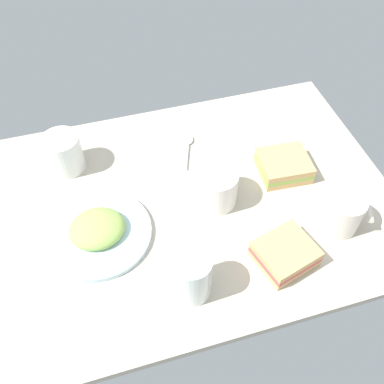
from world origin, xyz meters
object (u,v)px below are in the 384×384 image
Objects in this scene: coffee_mug_milky at (64,153)px; glass_of_milk at (192,278)px; sandwich_side at (285,254)px; sandwich_main at (284,166)px; spoon at (188,146)px; coffee_mug_spare at (216,187)px; plate_of_food at (98,231)px; coffee_mug_black at (343,213)px.

coffee_mug_milky is 43.45cm from glass_of_milk.
sandwich_main is at bearing 66.61° from sandwich_side.
sandwich_main is 23.89cm from spoon.
coffee_mug_spare is 1.00× the size of spoon.
glass_of_milk is at bearing -63.40° from coffee_mug_milky.
plate_of_food is at bearing -175.37° from coffee_mug_spare.
plate_of_food is 1.72× the size of sandwich_side.
plate_of_food is 23.39cm from glass_of_milk.
sandwich_side is (34.82, -16.22, 0.72)cm from plate_of_food.
glass_of_milk reaches higher than sandwich_side.
coffee_mug_milky is at bearing 147.73° from coffee_mug_spare.
coffee_mug_spare is at bearing 4.63° from plate_of_food.
coffee_mug_milky is 0.93× the size of sandwich_main.
sandwich_main is 0.91× the size of sandwich_side.
plate_of_food is at bearing -141.82° from spoon.
coffee_mug_milky is at bearing 176.71° from spoon.
plate_of_food reaches higher than spoon.
coffee_mug_spare reaches higher than sandwich_side.
glass_of_milk is at bearing -176.49° from sandwich_side.
coffee_mug_black is 0.93× the size of coffee_mug_milky.
coffee_mug_spare is 18.13cm from spoon.
sandwich_side is at bearing 3.51° from glass_of_milk.
coffee_mug_black is 39.93cm from spoon.
plate_of_food is 31.97cm from spoon.
plate_of_food is 38.42cm from sandwich_side.
glass_of_milk is at bearing -119.57° from coffee_mug_spare.
coffee_mug_black is 0.86× the size of sandwich_main.
plate_of_food is 2.04× the size of glass_of_milk.
sandwich_side is 1.10× the size of spoon.
coffee_mug_milky reaches higher than coffee_mug_black.
coffee_mug_milky is 54.27cm from sandwich_side.
plate_of_food is at bearing -172.89° from sandwich_main.
coffee_mug_spare is (-23.01, 13.84, 0.04)cm from coffee_mug_black.
coffee_mug_spare is 22.49cm from glass_of_milk.
coffee_mug_black is at bearing -31.74° from coffee_mug_milky.
coffee_mug_milky reaches higher than coffee_mug_spare.
coffee_mug_black is 0.78× the size of sandwich_side.
glass_of_milk is (-34.11, -5.72, 0.25)cm from coffee_mug_black.
coffee_mug_milky is at bearing 161.80° from sandwich_main.
sandwich_side is (-14.56, -4.52, -2.27)cm from coffee_mug_black.
spoon is at bearing 94.05° from coffee_mug_spare.
glass_of_milk reaches higher than plate_of_food.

